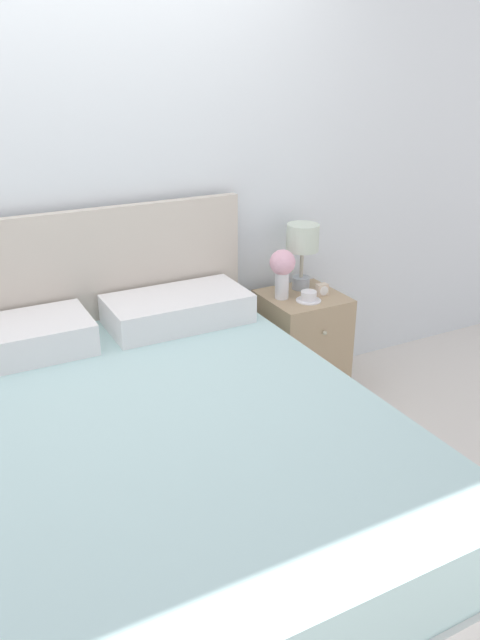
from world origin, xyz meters
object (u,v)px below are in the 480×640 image
object	(u,v)px
bed	(158,473)
table_lamp	(302,244)
teacup	(309,297)
alarm_clock	(322,290)
nightstand	(301,347)
flower_vase	(283,268)

from	to	relation	value
bed	table_lamp	world-z (taller)	bed
teacup	alarm_clock	world-z (taller)	alarm_clock
table_lamp	teacup	xyz separation A→B (m)	(-0.07, -0.18, -0.23)
teacup	nightstand	bearing A→B (deg)	76.21
teacup	alarm_clock	distance (m)	0.12
bed	alarm_clock	distance (m)	1.42
bed	table_lamp	distance (m)	1.52
bed	nightstand	distance (m)	1.33
table_lamp	bed	bearing A→B (deg)	-144.92
bed	teacup	xyz separation A→B (m)	(1.10, 0.64, 0.31)
bed	teacup	size ratio (longest dim) A/B	15.22
flower_vase	nightstand	bearing A→B (deg)	-9.21
table_lamp	flower_vase	bearing A→B (deg)	-155.59
table_lamp	flower_vase	xyz separation A→B (m)	(-0.17, -0.08, -0.09)
table_lamp	teacup	world-z (taller)	table_lamp
nightstand	flower_vase	xyz separation A→B (m)	(-0.12, 0.02, 0.48)
nightstand	table_lamp	world-z (taller)	table_lamp
flower_vase	teacup	bearing A→B (deg)	-45.07
teacup	alarm_clock	bearing A→B (deg)	18.81
flower_vase	teacup	xyz separation A→B (m)	(0.10, -0.10, -0.15)
alarm_clock	teacup	bearing A→B (deg)	-161.19
bed	alarm_clock	size ratio (longest dim) A/B	31.97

